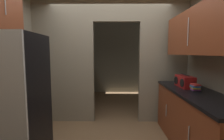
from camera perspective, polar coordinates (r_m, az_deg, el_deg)
name	(u,v)px	position (r m, az deg, el deg)	size (l,w,h in m)	color
kitchen_partition	(108,52)	(3.58, -1.24, 6.12)	(3.28, 0.12, 2.83)	gray
adjoining_room_shell	(111,56)	(5.48, -0.23, 4.98)	(3.28, 2.81, 2.83)	gray
refrigerator	(10,103)	(2.49, -31.58, -9.72)	(0.78, 0.74, 1.73)	black
lower_cabinet_run	(196,122)	(2.92, 26.85, -15.57)	(0.64, 2.01, 0.92)	brown
upper_cabinet_counterside	(201,32)	(2.75, 28.16, 11.50)	(0.36, 1.81, 0.67)	brown
boombox	(185,81)	(3.10, 23.66, -3.61)	(0.20, 0.43, 0.22)	maroon
book_stack	(195,88)	(2.82, 26.66, -5.43)	(0.13, 0.16, 0.12)	black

